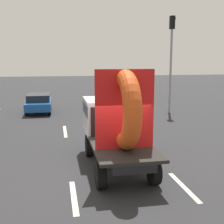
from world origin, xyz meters
name	(u,v)px	position (x,y,z in m)	size (l,w,h in m)	color
ground_plane	(110,177)	(0.00, 0.00, 0.00)	(120.00, 120.00, 0.00)	#28282B
flatbed_truck	(115,120)	(0.40, 1.25, 1.69)	(2.02, 5.14, 3.62)	black
distant_sedan	(39,102)	(-3.02, 13.18, 0.73)	(1.79, 4.18, 1.36)	black
traffic_light	(171,52)	(6.46, 11.18, 4.41)	(0.42, 0.36, 6.90)	gray
lane_dash_left_near	(74,197)	(-1.31, -1.29, 0.00)	(2.20, 0.16, 0.01)	beige
lane_dash_left_far	(65,131)	(-1.31, 6.75, 0.00)	(2.66, 0.16, 0.01)	beige
lane_dash_right_near	(184,187)	(2.10, -1.22, 0.00)	(2.23, 0.16, 0.01)	beige
lane_dash_right_far	(123,126)	(2.10, 7.31, 0.00)	(2.98, 0.16, 0.01)	beige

